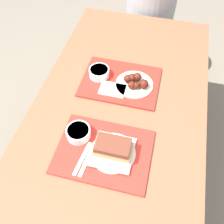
{
  "coord_description": "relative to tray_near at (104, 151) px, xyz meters",
  "views": [
    {
      "loc": [
        0.16,
        -0.7,
        1.75
      ],
      "look_at": [
        -0.02,
        0.01,
        0.78
      ],
      "focal_mm": 40.0,
      "sensor_mm": 36.0,
      "label": 1
    }
  ],
  "objects": [
    {
      "name": "plastic_knife_near",
      "position": [
        -0.06,
        -0.06,
        0.01
      ],
      "size": [
        0.03,
        0.17,
        0.0
      ],
      "color": "white",
      "rests_on": "tray_near"
    },
    {
      "name": "brisket_sandwich_plate",
      "position": [
        0.04,
        -0.0,
        0.04
      ],
      "size": [
        0.2,
        0.2,
        0.09
      ],
      "color": "beige",
      "rests_on": "tray_near"
    },
    {
      "name": "tray_near",
      "position": [
        0.0,
        0.0,
        0.0
      ],
      "size": [
        0.42,
        0.32,
        0.01
      ],
      "color": "red",
      "rests_on": "picnic_table"
    },
    {
      "name": "condiment_packet",
      "position": [
        0.0,
        0.07,
        0.01
      ],
      "size": [
        0.04,
        0.03,
        0.01
      ],
      "color": "#A59E93",
      "rests_on": "tray_near"
    },
    {
      "name": "person_seated_across",
      "position": [
        0.02,
        1.35,
        -0.03
      ],
      "size": [
        0.38,
        0.38,
        0.67
      ],
      "color": "#9E9EA3",
      "rests_on": "picnic_bench_far"
    },
    {
      "name": "ground_plane",
      "position": [
        0.01,
        0.19,
        -0.74
      ],
      "size": [
        12.0,
        12.0,
        0.0
      ],
      "primitive_type": "plane",
      "color": "#706656"
    },
    {
      "name": "picnic_bench_far",
      "position": [
        0.01,
        1.35,
        -0.37
      ],
      "size": [
        0.84,
        0.28,
        0.44
      ],
      "color": "brown",
      "rests_on": "ground_plane"
    },
    {
      "name": "tray_far",
      "position": [
        -0.02,
        0.44,
        0.0
      ],
      "size": [
        0.42,
        0.32,
        0.01
      ],
      "color": "red",
      "rests_on": "picnic_table"
    },
    {
      "name": "wings_plate_far",
      "position": [
        0.06,
        0.43,
        0.03
      ],
      "size": [
        0.2,
        0.2,
        0.06
      ],
      "color": "beige",
      "rests_on": "tray_far"
    },
    {
      "name": "bowl_coleslaw_near",
      "position": [
        -0.13,
        0.05,
        0.03
      ],
      "size": [
        0.11,
        0.11,
        0.05
      ],
      "color": "silver",
      "rests_on": "tray_near"
    },
    {
      "name": "plastic_fork_near",
      "position": [
        -0.08,
        -0.06,
        0.01
      ],
      "size": [
        0.04,
        0.17,
        0.0
      ],
      "color": "white",
      "rests_on": "tray_near"
    },
    {
      "name": "picnic_table",
      "position": [
        0.01,
        0.19,
        -0.09
      ],
      "size": [
        0.89,
        1.88,
        0.74
      ],
      "color": "brown",
      "rests_on": "ground_plane"
    },
    {
      "name": "napkin_far",
      "position": [
        -0.05,
        0.37,
        0.01
      ],
      "size": [
        0.14,
        0.1,
        0.01
      ],
      "color": "white",
      "rests_on": "tray_far"
    },
    {
      "name": "bowl_coleslaw_far",
      "position": [
        -0.15,
        0.45,
        0.03
      ],
      "size": [
        0.11,
        0.11,
        0.05
      ],
      "color": "silver",
      "rests_on": "tray_far"
    }
  ]
}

